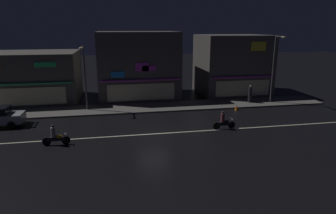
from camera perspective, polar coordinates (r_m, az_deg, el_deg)
The scene contains 12 objects.
ground_plane at distance 23.16m, azimuth -2.82°, elevation -5.23°, with size 140.00×140.00×0.00m, color black.
lane_divider_stripe at distance 23.16m, azimuth -2.82°, elevation -5.22°, with size 36.89×0.16×0.01m, color beige.
sidewalk_far at distance 30.46m, azimuth -4.79°, elevation -0.12°, with size 38.83×3.76×0.14m, color #5B5954.
storefront_left_block at distance 35.30m, azimuth -5.87°, elevation 8.13°, with size 9.06×7.75×7.60m.
storefront_center_block at distance 37.86m, azimuth 12.20°, elevation 8.02°, with size 8.08×7.28×7.18m.
storefront_right_block at distance 36.44m, azimuth -24.48°, elevation 5.36°, with size 9.66×7.79×5.45m.
streetlamp_mid at distance 29.59m, azimuth -15.84°, elevation 6.49°, with size 0.44×1.64×6.28m.
streetlamp_east at distance 33.43m, azimuth 19.92°, elevation 7.87°, with size 0.44×1.64×7.13m.
pedestrian_on_sidewalk at distance 33.27m, azimuth 15.55°, elevation 2.36°, with size 0.38×0.38×1.90m.
motorcycle_lead at distance 24.50m, azimuth 10.69°, elevation -2.77°, with size 1.90×0.60×1.52m.
motorcycle_following at distance 22.31m, azimuth -20.97°, elevation -5.34°, with size 1.90×0.60×1.52m.
traffic_cone at distance 30.36m, azimuth 13.08°, elevation -0.12°, with size 0.36×0.36×0.55m, color orange.
Camera 1 is at (-2.83, -21.53, 8.05)m, focal length 31.56 mm.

